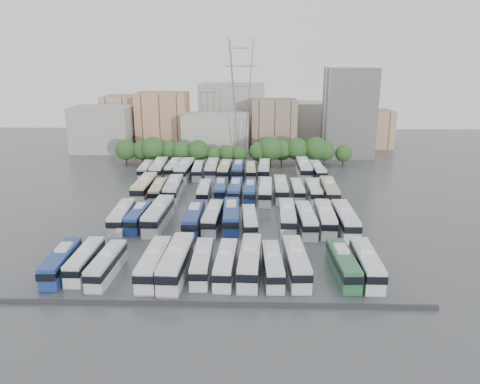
{
  "coord_description": "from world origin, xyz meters",
  "views": [
    {
      "loc": [
        5.41,
        -83.94,
        29.73
      ],
      "look_at": [
        2.84,
        6.45,
        3.0
      ],
      "focal_mm": 35.0,
      "sensor_mm": 36.0,
      "label": 1
    }
  ],
  "objects_px": {
    "bus_r1_s6": "(213,217)",
    "bus_r3_s13": "(317,171)",
    "bus_r1_s8": "(250,221)",
    "bus_r2_s8": "(250,191)",
    "bus_r2_s1": "(145,187)",
    "bus_r3_s8": "(251,171)",
    "bus_r2_s10": "(281,189)",
    "bus_r3_s2": "(174,168)",
    "bus_r0_s5": "(177,261)",
    "bus_r0_s13": "(366,263)",
    "bus_r0_s8": "(250,261)",
    "bus_r3_s0": "(146,170)",
    "bus_r2_s7": "(235,190)",
    "bus_r1_s10": "(287,216)",
    "bus_r3_s12": "(304,168)",
    "bus_r1_s3": "(158,215)",
    "bus_r1_s7": "(231,216)",
    "bus_r2_s11": "(297,190)",
    "bus_r2_s12": "(313,191)",
    "bus_r3_s5": "(212,169)",
    "bus_r1_s1": "(122,216)",
    "bus_r3_s1": "(159,169)",
    "bus_r3_s7": "(238,170)",
    "bus_r0_s0": "(61,262)",
    "electricity_pylon": "(241,95)",
    "bus_r2_s2": "(158,190)",
    "bus_r3_s6": "(225,170)",
    "bus_r2_s13": "(329,191)",
    "apartment_tower": "(349,112)",
    "bus_r0_s2": "(107,264)",
    "bus_r2_s3": "(173,189)",
    "bus_r2_s5": "(204,191)",
    "bus_r1_s13": "(345,219)",
    "bus_r3_s9": "(264,170)",
    "bus_r1_s12": "(325,218)",
    "bus_r0_s1": "(85,260)",
    "bus_r0_s6": "(202,262)",
    "bus_r0_s10": "(296,262)",
    "bus_r0_s4": "(154,263)",
    "bus_r2_s6": "(221,189)",
    "bus_r0_s7": "(226,263)",
    "bus_r1_s5": "(194,218)"
  },
  "relations": [
    {
      "from": "bus_r0_s8",
      "to": "bus_r3_s0",
      "type": "distance_m",
      "value": 60.23
    },
    {
      "from": "bus_r3_s1",
      "to": "bus_r3_s5",
      "type": "distance_m",
      "value": 13.32
    },
    {
      "from": "bus_r1_s5",
      "to": "bus_r1_s1",
      "type": "bearing_deg",
      "value": 175.85
    },
    {
      "from": "bus_r0_s1",
      "to": "bus_r3_s1",
      "type": "distance_m",
      "value": 53.43
    },
    {
      "from": "bus_r1_s13",
      "to": "bus_r3_s9",
      "type": "xyz_separation_m",
      "value": [
        -13.36,
        36.76,
        -0.12
      ]
    },
    {
      "from": "bus_r1_s3",
      "to": "bus_r1_s7",
      "type": "bearing_deg",
      "value": 3.17
    },
    {
      "from": "bus_r3_s1",
      "to": "bus_r3_s7",
      "type": "xyz_separation_m",
      "value": [
        19.92,
        0.34,
        -0.23
      ]
    },
    {
      "from": "bus_r0_s5",
      "to": "bus_r0_s13",
      "type": "height_order",
      "value": "bus_r0_s5"
    },
    {
      "from": "bus_r2_s10",
      "to": "bus_r3_s8",
      "type": "height_order",
      "value": "bus_r2_s10"
    },
    {
      "from": "bus_r1_s3",
      "to": "bus_r3_s12",
      "type": "distance_m",
      "value": 46.76
    },
    {
      "from": "bus_r2_s10",
      "to": "bus_r3_s2",
      "type": "xyz_separation_m",
      "value": [
        -26.14,
        18.08,
        -0.02
      ]
    },
    {
      "from": "electricity_pylon",
      "to": "bus_r3_s0",
      "type": "relative_size",
      "value": 3.01
    },
    {
      "from": "bus_r1_s13",
      "to": "bus_r1_s6",
      "type": "bearing_deg",
      "value": 177.11
    },
    {
      "from": "bus_r0_s7",
      "to": "bus_r0_s13",
      "type": "relative_size",
      "value": 0.95
    },
    {
      "from": "bus_r0_s10",
      "to": "bus_r1_s6",
      "type": "xyz_separation_m",
      "value": [
        -13.2,
        18.55,
        -0.08
      ]
    },
    {
      "from": "bus_r3_s9",
      "to": "bus_r1_s12",
      "type": "bearing_deg",
      "value": -71.62
    },
    {
      "from": "bus_r2_s12",
      "to": "bus_r3_s1",
      "type": "height_order",
      "value": "bus_r3_s1"
    },
    {
      "from": "bus_r0_s0",
      "to": "bus_r1_s1",
      "type": "xyz_separation_m",
      "value": [
        3.34,
        19.22,
        0.1
      ]
    },
    {
      "from": "bus_r2_s5",
      "to": "bus_r2_s13",
      "type": "height_order",
      "value": "bus_r2_s13"
    },
    {
      "from": "bus_r2_s7",
      "to": "bus_r3_s2",
      "type": "xyz_separation_m",
      "value": [
        -16.4,
        19.1,
        0.1
      ]
    },
    {
      "from": "bus_r0_s6",
      "to": "bus_r1_s3",
      "type": "bearing_deg",
      "value": 116.95
    },
    {
      "from": "bus_r1_s7",
      "to": "bus_r3_s13",
      "type": "xyz_separation_m",
      "value": [
        19.82,
        34.41,
        -0.1
      ]
    },
    {
      "from": "bus_r2_s1",
      "to": "electricity_pylon",
      "type": "bearing_deg",
      "value": 62.15
    },
    {
      "from": "bus_r1_s1",
      "to": "bus_r2_s12",
      "type": "height_order",
      "value": "bus_r1_s1"
    },
    {
      "from": "bus_r1_s10",
      "to": "bus_r3_s12",
      "type": "distance_m",
      "value": 36.6
    },
    {
      "from": "bus_r2_s1",
      "to": "bus_r1_s1",
      "type": "bearing_deg",
      "value": -89.14
    },
    {
      "from": "bus_r1_s6",
      "to": "bus_r3_s13",
      "type": "relative_size",
      "value": 0.99
    },
    {
      "from": "bus_r2_s13",
      "to": "electricity_pylon",
      "type": "bearing_deg",
      "value": 118.45
    },
    {
      "from": "bus_r2_s11",
      "to": "bus_r2_s12",
      "type": "relative_size",
      "value": 0.94
    },
    {
      "from": "bus_r1_s12",
      "to": "bus_r0_s4",
      "type": "bearing_deg",
      "value": -142.21
    },
    {
      "from": "bus_r1_s7",
      "to": "bus_r3_s5",
      "type": "height_order",
      "value": "same"
    },
    {
      "from": "bus_r3_s1",
      "to": "bus_r3_s2",
      "type": "bearing_deg",
      "value": 17.89
    },
    {
      "from": "bus_r2_s5",
      "to": "bus_r3_s6",
      "type": "distance_m",
      "value": 18.6
    },
    {
      "from": "bus_r0_s0",
      "to": "electricity_pylon",
      "type": "bearing_deg",
      "value": 69.72
    },
    {
      "from": "bus_r1_s10",
      "to": "bus_r3_s5",
      "type": "height_order",
      "value": "bus_r3_s5"
    },
    {
      "from": "bus_r2_s2",
      "to": "bus_r3_s6",
      "type": "distance_m",
      "value": 22.34
    },
    {
      "from": "electricity_pylon",
      "to": "bus_r1_s1",
      "type": "distance_m",
      "value": 61.3
    },
    {
      "from": "bus_r3_s9",
      "to": "bus_r0_s5",
      "type": "bearing_deg",
      "value": -100.97
    },
    {
      "from": "bus_r1_s8",
      "to": "bus_r2_s8",
      "type": "distance_m",
      "value": 18.3
    },
    {
      "from": "bus_r1_s7",
      "to": "bus_r3_s1",
      "type": "relative_size",
      "value": 0.95
    },
    {
      "from": "bus_r2_s11",
      "to": "bus_r2_s12",
      "type": "bearing_deg",
      "value": -18.44
    },
    {
      "from": "bus_r2_s1",
      "to": "bus_r3_s8",
      "type": "relative_size",
      "value": 1.23
    },
    {
      "from": "apartment_tower",
      "to": "bus_r0_s2",
      "type": "relative_size",
      "value": 2.27
    },
    {
      "from": "bus_r3_s0",
      "to": "bus_r1_s10",
      "type": "bearing_deg",
      "value": -49.09
    },
    {
      "from": "bus_r0_s1",
      "to": "bus_r0_s8",
      "type": "height_order",
      "value": "bus_r0_s8"
    },
    {
      "from": "bus_r0_s2",
      "to": "bus_r2_s6",
      "type": "xyz_separation_m",
      "value": [
        13.24,
        38.04,
        -0.07
      ]
    },
    {
      "from": "bus_r1_s10",
      "to": "bus_r3_s8",
      "type": "height_order",
      "value": "bus_r1_s10"
    },
    {
      "from": "bus_r0_s10",
      "to": "bus_r2_s12",
      "type": "height_order",
      "value": "bus_r0_s10"
    },
    {
      "from": "bus_r1_s8",
      "to": "bus_r3_s13",
      "type": "xyz_separation_m",
      "value": [
        16.53,
        36.23,
        0.18
      ]
    },
    {
      "from": "electricity_pylon",
      "to": "bus_r2_s3",
      "type": "bearing_deg",
      "value": -109.69
    }
  ]
}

